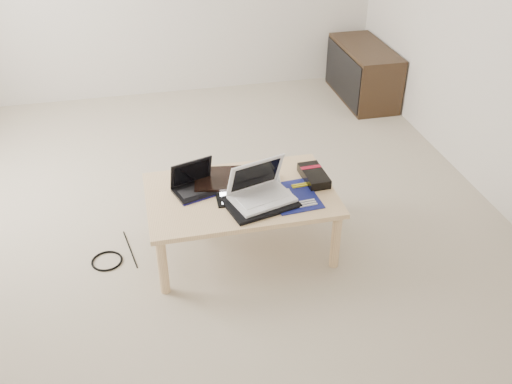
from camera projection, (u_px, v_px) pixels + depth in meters
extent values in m
plane|color=beige|center=(196.00, 205.00, 3.93)|extent=(4.00, 4.00, 0.00)
cube|color=beige|center=(272.00, 232.00, 1.55)|extent=(4.00, 0.10, 2.60)
cube|color=#E8C28B|center=(241.00, 195.00, 3.35)|extent=(1.10, 0.70, 0.03)
cylinder|color=#E8C28B|center=(163.00, 266.00, 3.12)|extent=(0.06, 0.06, 0.37)
cylinder|color=#E8C28B|center=(336.00, 241.00, 3.31)|extent=(0.06, 0.06, 0.37)
cylinder|color=#E8C28B|center=(154.00, 205.00, 3.61)|extent=(0.06, 0.06, 0.37)
cylinder|color=#E8C28B|center=(305.00, 186.00, 3.80)|extent=(0.06, 0.06, 0.37)
cube|color=#392817|center=(363.00, 73.00, 5.31)|extent=(0.40, 0.90, 0.50)
cube|color=black|center=(343.00, 74.00, 5.27)|extent=(0.02, 0.86, 0.44)
cube|color=black|center=(221.00, 180.00, 3.43)|extent=(0.36, 0.31, 0.03)
cube|color=black|center=(197.00, 191.00, 3.34)|extent=(0.30, 0.25, 0.02)
cube|color=black|center=(197.00, 190.00, 3.33)|extent=(0.23, 0.16, 0.00)
cube|color=black|center=(202.00, 195.00, 3.29)|extent=(0.06, 0.04, 0.00)
cube|color=black|center=(191.00, 172.00, 3.34)|extent=(0.26, 0.13, 0.17)
cube|color=black|center=(192.00, 173.00, 3.34)|extent=(0.22, 0.10, 0.14)
cube|color=#0D0C47|center=(204.00, 199.00, 3.28)|extent=(0.25, 0.09, 0.01)
cube|color=black|center=(237.00, 196.00, 3.30)|extent=(0.25, 0.20, 0.01)
cube|color=white|center=(237.00, 195.00, 3.29)|extent=(0.20, 0.16, 0.00)
cube|color=silver|center=(277.00, 183.00, 3.41)|extent=(0.08, 0.20, 0.02)
cube|color=#95969A|center=(277.00, 182.00, 3.41)|extent=(0.06, 0.17, 0.00)
cube|color=black|center=(260.00, 202.00, 3.24)|extent=(0.45, 0.37, 0.02)
cube|color=white|center=(262.00, 198.00, 3.24)|extent=(0.39, 0.32, 0.02)
cube|color=white|center=(262.00, 197.00, 3.23)|extent=(0.30, 0.20, 0.00)
cube|color=white|center=(270.00, 205.00, 3.17)|extent=(0.08, 0.05, 0.00)
cube|color=white|center=(255.00, 175.00, 3.23)|extent=(0.35, 0.18, 0.22)
cube|color=black|center=(256.00, 175.00, 3.23)|extent=(0.29, 0.15, 0.17)
cube|color=#0D1458|center=(294.00, 196.00, 3.30)|extent=(0.29, 0.35, 0.01)
cube|color=silver|center=(286.00, 192.00, 3.33)|extent=(0.06, 0.06, 0.01)
cube|color=yellow|center=(300.00, 184.00, 3.40)|extent=(0.11, 0.02, 0.01)
cube|color=yellow|center=(301.00, 186.00, 3.38)|extent=(0.11, 0.02, 0.01)
cube|color=silver|center=(302.00, 202.00, 3.24)|extent=(0.15, 0.02, 0.01)
cube|color=silver|center=(303.00, 204.00, 3.23)|extent=(0.15, 0.02, 0.01)
cube|color=silver|center=(305.00, 206.00, 3.21)|extent=(0.15, 0.02, 0.01)
cube|color=black|center=(286.00, 202.00, 3.24)|extent=(0.03, 0.03, 0.01)
cube|color=black|center=(314.00, 176.00, 3.45)|extent=(0.14, 0.26, 0.06)
cube|color=maroon|center=(311.00, 167.00, 3.47)|extent=(0.13, 0.04, 0.00)
torus|color=black|center=(231.00, 202.00, 3.25)|extent=(0.13, 0.13, 0.01)
torus|color=black|center=(107.00, 261.00, 3.43)|extent=(0.23, 0.23, 0.01)
cylinder|color=black|center=(130.00, 249.00, 3.53)|extent=(0.08, 0.37, 0.01)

